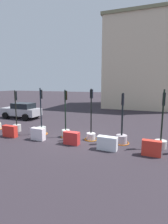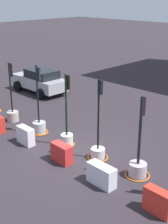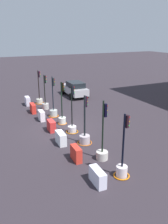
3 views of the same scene
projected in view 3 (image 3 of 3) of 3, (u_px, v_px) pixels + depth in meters
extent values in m
plane|color=#2F282F|center=(63.00, 129.00, 17.99)|extent=(120.00, 120.00, 0.00)
cylinder|color=beige|center=(40.00, 101.00, 24.32)|extent=(0.63, 0.63, 0.49)
cylinder|color=black|center=(39.00, 85.00, 23.79)|extent=(0.09, 0.09, 2.87)
cube|color=black|center=(39.00, 74.00, 23.51)|extent=(0.17, 0.14, 0.60)
sphere|color=red|center=(40.00, 72.00, 23.48)|extent=(0.10, 0.10, 0.10)
sphere|color=orange|center=(40.00, 74.00, 23.54)|extent=(0.10, 0.10, 0.10)
sphere|color=green|center=(40.00, 76.00, 23.61)|extent=(0.10, 0.10, 0.10)
torus|color=orange|center=(40.00, 103.00, 24.39)|extent=(0.91, 0.91, 0.06)
cylinder|color=#B2ADA7|center=(45.00, 106.00, 22.54)|extent=(0.63, 0.63, 0.54)
cylinder|color=black|center=(45.00, 89.00, 22.03)|extent=(0.09, 0.09, 2.71)
cube|color=black|center=(45.00, 79.00, 21.80)|extent=(0.18, 0.17, 0.71)
sphere|color=red|center=(46.00, 77.00, 21.78)|extent=(0.10, 0.10, 0.10)
sphere|color=orange|center=(46.00, 79.00, 21.85)|extent=(0.10, 0.10, 0.10)
sphere|color=green|center=(46.00, 82.00, 21.92)|extent=(0.10, 0.10, 0.10)
cylinder|color=#AAAFAA|center=(54.00, 113.00, 20.56)|extent=(0.66, 0.66, 0.57)
cylinder|color=black|center=(53.00, 94.00, 20.02)|extent=(0.08, 0.08, 2.88)
cube|color=black|center=(53.00, 82.00, 19.74)|extent=(0.17, 0.15, 0.66)
sphere|color=red|center=(54.00, 79.00, 19.70)|extent=(0.10, 0.10, 0.10)
sphere|color=orange|center=(54.00, 82.00, 19.76)|extent=(0.10, 0.10, 0.10)
sphere|color=green|center=(55.00, 84.00, 19.83)|extent=(0.10, 0.10, 0.10)
torus|color=orange|center=(54.00, 116.00, 20.64)|extent=(0.87, 0.87, 0.06)
cylinder|color=silver|center=(62.00, 121.00, 18.89)|extent=(0.57, 0.57, 0.52)
cylinder|color=black|center=(62.00, 100.00, 18.36)|extent=(0.09, 0.09, 2.84)
cube|color=black|center=(63.00, 87.00, 18.08)|extent=(0.16, 0.14, 0.63)
sphere|color=red|center=(64.00, 84.00, 18.05)|extent=(0.10, 0.10, 0.10)
sphere|color=orange|center=(64.00, 87.00, 18.11)|extent=(0.10, 0.10, 0.10)
sphere|color=green|center=(64.00, 90.00, 18.18)|extent=(0.10, 0.10, 0.10)
torus|color=orange|center=(62.00, 123.00, 18.96)|extent=(0.73, 0.73, 0.05)
cylinder|color=silver|center=(72.00, 129.00, 17.30)|extent=(0.60, 0.60, 0.45)
cylinder|color=black|center=(72.00, 106.00, 16.76)|extent=(0.08, 0.08, 3.00)
cube|color=black|center=(73.00, 90.00, 16.45)|extent=(0.19, 0.16, 0.59)
sphere|color=red|center=(74.00, 87.00, 16.44)|extent=(0.11, 0.11, 0.11)
sphere|color=orange|center=(74.00, 90.00, 16.50)|extent=(0.11, 0.11, 0.11)
sphere|color=green|center=(74.00, 93.00, 16.56)|extent=(0.11, 0.11, 0.11)
torus|color=orange|center=(72.00, 132.00, 17.36)|extent=(0.89, 0.89, 0.05)
cylinder|color=#B7A9B1|center=(85.00, 139.00, 15.54)|extent=(0.69, 0.69, 0.54)
cylinder|color=black|center=(85.00, 116.00, 15.03)|extent=(0.11, 0.11, 2.68)
cube|color=black|center=(86.00, 102.00, 14.81)|extent=(0.16, 0.15, 0.70)
sphere|color=red|center=(87.00, 98.00, 14.78)|extent=(0.09, 0.09, 0.09)
sphere|color=orange|center=(87.00, 101.00, 14.85)|extent=(0.09, 0.09, 0.09)
sphere|color=green|center=(87.00, 105.00, 14.92)|extent=(0.09, 0.09, 0.09)
torus|color=orange|center=(85.00, 143.00, 15.61)|extent=(0.97, 0.97, 0.05)
cylinder|color=beige|center=(102.00, 155.00, 13.58)|extent=(0.68, 0.68, 0.47)
cylinder|color=black|center=(103.00, 127.00, 13.04)|extent=(0.09, 0.09, 3.00)
cube|color=black|center=(105.00, 110.00, 12.78)|extent=(0.16, 0.16, 0.74)
sphere|color=red|center=(107.00, 106.00, 12.73)|extent=(0.09, 0.09, 0.09)
sphere|color=orange|center=(107.00, 110.00, 12.81)|extent=(0.09, 0.09, 0.09)
sphere|color=green|center=(107.00, 115.00, 12.89)|extent=(0.09, 0.09, 0.09)
cylinder|color=silver|center=(122.00, 171.00, 11.92)|extent=(0.56, 0.56, 0.57)
cylinder|color=black|center=(123.00, 141.00, 11.40)|extent=(0.10, 0.10, 2.75)
cube|color=black|center=(127.00, 121.00, 11.11)|extent=(0.19, 0.18, 0.61)
sphere|color=red|center=(129.00, 117.00, 11.07)|extent=(0.11, 0.11, 0.11)
sphere|color=orange|center=(129.00, 121.00, 11.13)|extent=(0.11, 0.11, 0.11)
sphere|color=green|center=(128.00, 125.00, 11.19)|extent=(0.11, 0.11, 0.11)
torus|color=orange|center=(121.00, 176.00, 12.00)|extent=(0.82, 0.82, 0.07)
cube|color=silver|center=(28.00, 101.00, 23.67)|extent=(1.05, 0.46, 0.85)
cube|color=red|center=(33.00, 108.00, 21.46)|extent=(1.13, 0.42, 0.82)
cube|color=white|center=(41.00, 116.00, 19.56)|extent=(0.99, 0.44, 0.82)
cube|color=red|center=(51.00, 126.00, 17.44)|extent=(1.00, 0.48, 0.80)
cube|color=white|center=(61.00, 138.00, 15.41)|extent=(1.17, 0.51, 0.79)
cube|color=red|center=(76.00, 154.00, 13.38)|extent=(1.00, 0.42, 0.84)
cube|color=silver|center=(98.00, 177.00, 11.29)|extent=(1.17, 0.47, 0.76)
cube|color=#B0ACB3|center=(74.00, 90.00, 27.06)|extent=(4.36, 1.85, 0.76)
cube|color=black|center=(76.00, 85.00, 26.56)|extent=(2.25, 1.58, 0.56)
cylinder|color=black|center=(63.00, 91.00, 27.98)|extent=(0.71, 0.30, 0.70)
cylinder|color=black|center=(77.00, 90.00, 28.69)|extent=(0.71, 0.30, 0.70)
cylinder|color=black|center=(71.00, 96.00, 25.67)|extent=(0.71, 0.30, 0.70)
cylinder|color=black|center=(87.00, 95.00, 26.38)|extent=(0.71, 0.30, 0.70)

